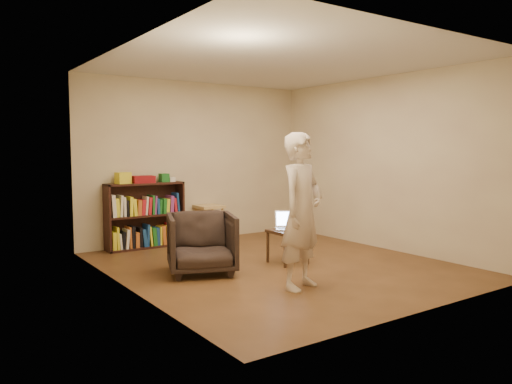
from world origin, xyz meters
TOP-DOWN VIEW (x-y plane):
  - floor at (0.00, 0.00)m, footprint 4.50×4.50m
  - ceiling at (0.00, 0.00)m, footprint 4.50×4.50m
  - wall_back at (0.00, 2.25)m, footprint 4.00×0.00m
  - wall_left at (-2.00, 0.00)m, footprint 0.00×4.50m
  - wall_right at (2.00, 0.00)m, footprint 0.00×4.50m
  - bookshelf at (-0.98, 2.09)m, footprint 1.20×0.30m
  - box_yellow at (-1.31, 2.08)m, footprint 0.23×0.18m
  - red_cloth at (-1.00, 2.07)m, footprint 0.35×0.27m
  - box_green at (-0.64, 2.10)m, footprint 0.13×0.13m
  - box_white at (-0.52, 2.08)m, footprint 0.09×0.09m
  - stool at (0.11, 2.03)m, footprint 0.41×0.41m
  - armchair at (-1.01, 0.20)m, footprint 1.03×1.04m
  - side_table at (0.18, 0.03)m, footprint 0.43×0.43m
  - laptop at (0.23, 0.10)m, footprint 0.45×0.45m
  - person at (-0.43, -0.99)m, footprint 0.72×0.58m

SIDE VIEW (x-z plane):
  - floor at x=0.00m, z-range 0.00..0.00m
  - armchair at x=-1.01m, z-range 0.00..0.74m
  - side_table at x=0.18m, z-range 0.15..0.59m
  - bookshelf at x=-0.98m, z-range -0.06..0.94m
  - stool at x=0.11m, z-range 0.18..0.77m
  - laptop at x=0.23m, z-range 0.38..0.62m
  - person at x=-0.43m, z-range 0.00..1.69m
  - box_white at x=-0.52m, z-range 1.00..1.07m
  - red_cloth at x=-1.00m, z-range 1.00..1.11m
  - box_green at x=-0.64m, z-range 1.00..1.13m
  - box_yellow at x=-1.31m, z-range 1.00..1.17m
  - wall_back at x=0.00m, z-range -0.70..3.30m
  - wall_left at x=-2.00m, z-range -0.95..3.55m
  - wall_right at x=2.00m, z-range -0.95..3.55m
  - ceiling at x=0.00m, z-range 2.60..2.60m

